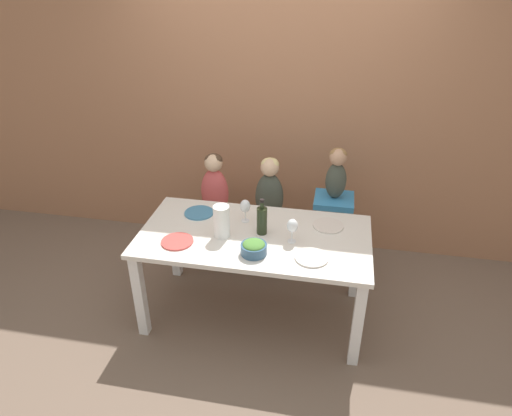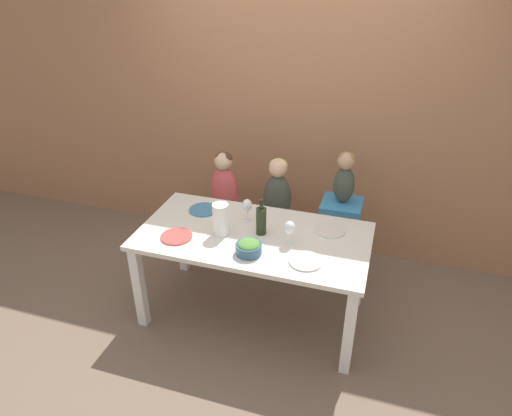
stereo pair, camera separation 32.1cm
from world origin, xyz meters
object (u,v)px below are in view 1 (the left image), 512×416
Objects in this scene: chair_far_center at (268,227)px; dinner_plate_back_left at (199,213)px; person_child_center at (269,190)px; wine_glass_far at (245,206)px; salad_bowl_large at (254,248)px; paper_towel_roll at (222,221)px; dinner_plate_front_left at (177,241)px; chair_far_left at (216,222)px; dinner_plate_back_right at (328,226)px; wine_bottle at (262,220)px; person_child_left at (215,185)px; person_baby_right at (337,171)px; wine_glass_near at (292,226)px; dinner_plate_front_right at (312,258)px; chair_right_highchair at (332,216)px.

chair_far_center is 2.07× the size of dinner_plate_back_left.
person_child_center is 2.55× the size of dinner_plate_back_left.
wine_glass_far is 1.01× the size of salad_bowl_large.
wine_glass_far is (0.12, 0.23, 0.01)m from paper_towel_roll.
person_child_center reaches higher than dinner_plate_front_left.
chair_far_left is 2.07× the size of dinner_plate_back_right.
wine_bottle reaches higher than dinner_plate_back_right.
person_child_left is 0.87m from dinner_plate_front_left.
dinner_plate_front_left is at bearing -140.35° from person_baby_right.
wine_glass_near is 0.43m from wine_glass_far.
person_child_left reaches higher than paper_towel_roll.
person_child_left is 1.04m from salad_bowl_large.
dinner_plate_front_right is (0.43, -0.88, 0.35)m from chair_far_center.
dinner_plate_front_left and dinner_plate_front_right have the same top height.
dinner_plate_front_left is at bearing -157.63° from wine_bottle.
wine_glass_far is at bearing -142.40° from chair_right_highchair.
chair_right_highchair is 3.27× the size of dinner_plate_front_right.
paper_towel_roll is (-0.76, -0.73, -0.13)m from person_baby_right.
wine_glass_far reaches higher than chair_far_center.
paper_towel_roll is at bearing -159.83° from dinner_plate_back_right.
chair_right_highchair is at bearing 0.00° from chair_far_center.
dinner_plate_back_right is 0.43m from dinner_plate_front_right.
wine_glass_near is 0.79× the size of dinner_plate_front_right.
chair_far_center is at bearing 0.00° from chair_far_left.
person_child_center is 0.76m from paper_towel_roll.
person_child_center is (-0.54, 0.00, 0.20)m from chair_right_highchair.
wine_bottle reaches higher than dinner_plate_back_left.
chair_far_center is 1.09× the size of person_baby_right.
dinner_plate_front_left is at bearing 176.38° from salad_bowl_large.
person_child_left is (0.00, 0.00, 0.37)m from chair_far_left.
wine_glass_near is 0.36m from dinner_plate_back_right.
wine_bottle reaches higher than chair_right_highchair.
wine_bottle is at bearing -50.49° from person_child_left.
dinner_plate_front_left reaches higher than chair_far_left.
wine_glass_near reaches higher than chair_right_highchair.
wine_bottle is 0.21m from wine_glass_far.
chair_far_center is at bearing -90.00° from person_child_center.
wine_glass_near reaches higher than dinner_plate_back_left.
paper_towel_roll is 1.06× the size of dinner_plate_back_left.
salad_bowl_large is at bearing -87.00° from person_child_center.
wine_glass_far is (-0.64, -0.49, -0.12)m from person_baby_right.
wine_glass_far is (-0.37, 0.21, 0.00)m from wine_glass_near.
paper_towel_roll is 1.06× the size of dinner_plate_front_right.
person_child_left is 2.41× the size of paper_towel_roll.
salad_bowl_large is (-0.50, -0.90, 0.22)m from chair_right_highchair.
chair_far_center is 1.06m from dinner_plate_front_left.
chair_far_center is at bearing 94.89° from wine_bottle.
dinner_plate_back_right is at bearing -93.17° from person_baby_right.
paper_towel_roll is at bearing 146.47° from salad_bowl_large.
chair_far_left is 1.14m from dinner_plate_back_right.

